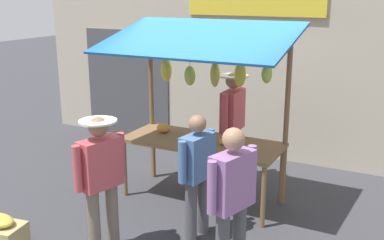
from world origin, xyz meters
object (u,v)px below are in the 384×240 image
(shopper_with_ponytail, at_px, (101,175))
(shopper_in_striped_shirt, at_px, (232,195))
(vendor_with_sunhat, at_px, (233,119))
(shopper_in_grey_tee, at_px, (197,169))
(market_stall, at_px, (202,93))

(shopper_with_ponytail, bearing_deg, shopper_in_striped_shirt, -69.95)
(vendor_with_sunhat, height_order, shopper_in_grey_tee, vendor_with_sunhat)
(shopper_in_grey_tee, xyz_separation_m, shopper_with_ponytail, (0.80, 0.77, 0.06))
(shopper_in_striped_shirt, relative_size, shopper_in_grey_tee, 1.07)
(market_stall, bearing_deg, shopper_in_grey_tee, 112.96)
(vendor_with_sunhat, relative_size, shopper_with_ponytail, 1.09)
(shopper_in_striped_shirt, xyz_separation_m, shopper_with_ponytail, (1.50, 0.15, -0.01))
(shopper_in_grey_tee, height_order, shopper_with_ponytail, shopper_with_ponytail)
(market_stall, relative_size, shopper_with_ponytail, 1.58)
(vendor_with_sunhat, distance_m, shopper_in_striped_shirt, 2.51)
(shopper_in_striped_shirt, bearing_deg, market_stall, 51.30)
(market_stall, distance_m, vendor_with_sunhat, 0.90)
(vendor_with_sunhat, relative_size, shopper_in_striped_shirt, 1.06)
(shopper_in_striped_shirt, distance_m, shopper_in_grey_tee, 0.93)
(shopper_with_ponytail, bearing_deg, shopper_in_grey_tee, -31.78)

